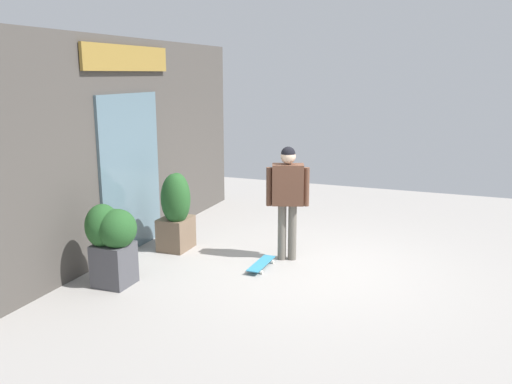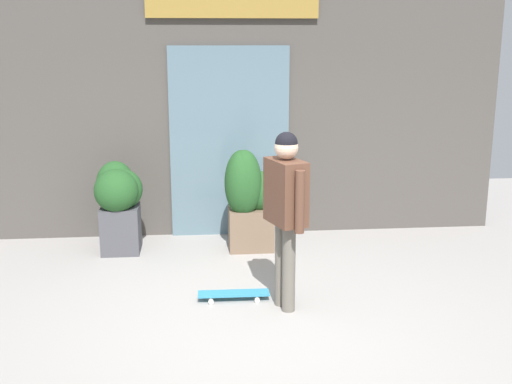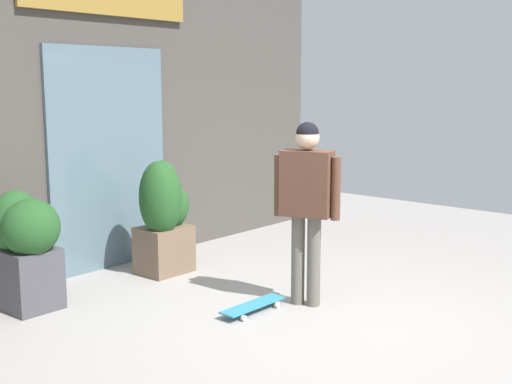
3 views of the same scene
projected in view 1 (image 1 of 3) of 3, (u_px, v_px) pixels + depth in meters
ground_plane at (309, 267)px, 7.94m from camera, size 12.00×12.00×0.00m
building_facade at (128, 146)px, 8.64m from camera, size 7.00×0.31×3.40m
skateboarder at (288, 190)px, 8.05m from camera, size 0.40×0.62×1.78m
skateboard at (261, 264)px, 7.92m from camera, size 0.74×0.24×0.08m
planter_box_left at (177, 208)px, 8.57m from camera, size 0.68×0.54×1.30m
planter_box_right at (112, 237)px, 7.15m from camera, size 0.58×0.70×1.14m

